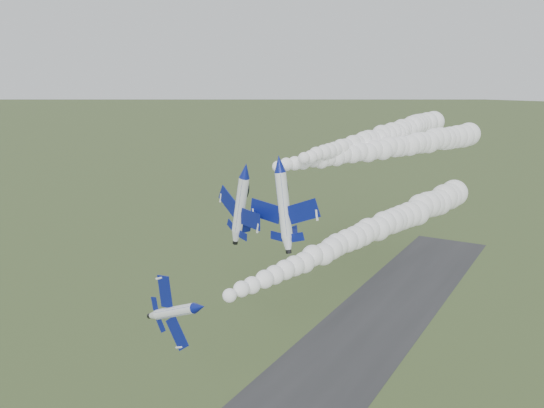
% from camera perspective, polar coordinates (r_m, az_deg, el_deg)
% --- Properties ---
extents(jet_lead, '(4.83, 11.58, 8.91)m').
position_cam_1_polar(jet_lead, '(73.55, -6.89, -9.64)').
color(jet_lead, white).
extents(smoke_trail_jet_lead, '(18.17, 66.57, 5.27)m').
position_cam_1_polar(smoke_trail_jet_lead, '(99.07, 8.82, -2.73)').
color(smoke_trail_jet_lead, silver).
extents(jet_pair_left, '(10.97, 12.93, 4.10)m').
position_cam_1_polar(jet_pair_left, '(89.20, -2.58, 3.18)').
color(jet_pair_left, white).
extents(smoke_trail_jet_pair_left, '(25.43, 48.43, 4.56)m').
position_cam_1_polar(smoke_trail_jet_pair_left, '(107.82, 10.59, 5.16)').
color(smoke_trail_jet_pair_left, silver).
extents(jet_pair_right, '(12.06, 14.45, 3.70)m').
position_cam_1_polar(jet_pair_right, '(86.41, 0.65, 3.82)').
color(jet_pair_right, white).
extents(smoke_trail_jet_pair_right, '(10.90, 54.71, 4.60)m').
position_cam_1_polar(smoke_trail_jet_pair_right, '(112.99, 10.07, 6.27)').
color(smoke_trail_jet_pair_right, silver).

